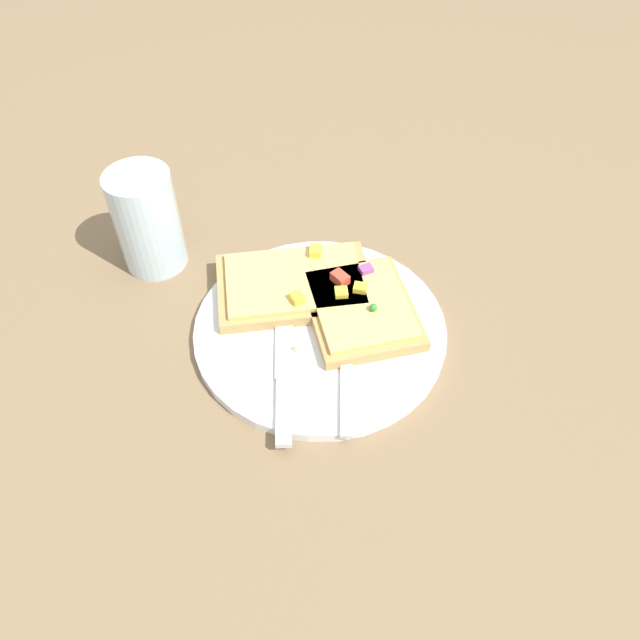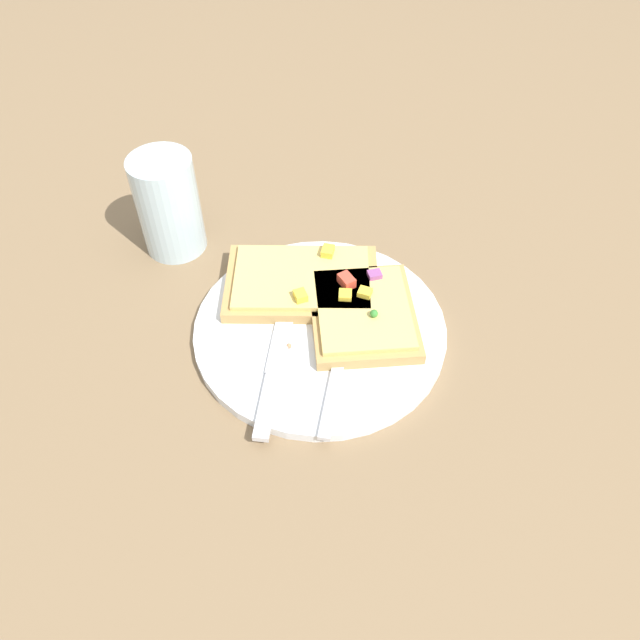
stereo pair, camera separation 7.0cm
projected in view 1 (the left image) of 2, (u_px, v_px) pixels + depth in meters
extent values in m
plane|color=#7F6647|center=(320.00, 333.00, 0.71)|extent=(4.00, 4.00, 0.00)
cylinder|color=white|center=(320.00, 329.00, 0.71)|extent=(0.29, 0.29, 0.01)
cube|color=silver|center=(346.00, 384.00, 0.65)|extent=(0.09, 0.11, 0.01)
cube|color=silver|center=(346.00, 320.00, 0.71)|extent=(0.05, 0.06, 0.01)
cube|color=silver|center=(355.00, 296.00, 0.73)|extent=(0.02, 0.02, 0.00)
cube|color=silver|center=(349.00, 296.00, 0.73)|extent=(0.02, 0.02, 0.00)
cube|color=silver|center=(343.00, 296.00, 0.73)|extent=(0.02, 0.02, 0.00)
cube|color=silver|center=(337.00, 296.00, 0.73)|extent=(0.02, 0.02, 0.00)
cube|color=silver|center=(284.00, 411.00, 0.63)|extent=(0.06, 0.07, 0.01)
cube|color=silver|center=(284.00, 332.00, 0.70)|extent=(0.10, 0.11, 0.00)
cube|color=tan|center=(294.00, 285.00, 0.74)|extent=(0.21, 0.21, 0.01)
cube|color=#E0C16B|center=(294.00, 280.00, 0.73)|extent=(0.18, 0.19, 0.01)
cube|color=yellow|center=(298.00, 298.00, 0.70)|extent=(0.02, 0.02, 0.01)
cube|color=#D14733|center=(340.00, 278.00, 0.72)|extent=(0.02, 0.02, 0.01)
cube|color=yellow|center=(315.00, 251.00, 0.75)|extent=(0.02, 0.02, 0.01)
cube|color=tan|center=(361.00, 310.00, 0.71)|extent=(0.18, 0.18, 0.01)
cube|color=#E0C16B|center=(361.00, 304.00, 0.70)|extent=(0.16, 0.16, 0.01)
cube|color=#934C8E|center=(366.00, 269.00, 0.73)|extent=(0.02, 0.02, 0.01)
cube|color=yellow|center=(341.00, 292.00, 0.71)|extent=(0.02, 0.02, 0.01)
cube|color=yellow|center=(360.00, 288.00, 0.71)|extent=(0.02, 0.02, 0.01)
sphere|color=#388433|center=(373.00, 307.00, 0.69)|extent=(0.01, 0.01, 0.01)
sphere|color=#B17D54|center=(293.00, 349.00, 0.68)|extent=(0.01, 0.01, 0.01)
sphere|color=tan|center=(339.00, 294.00, 0.73)|extent=(0.01, 0.01, 0.01)
sphere|color=tan|center=(275.00, 261.00, 0.77)|extent=(0.01, 0.01, 0.01)
cylinder|color=silver|center=(147.00, 221.00, 0.74)|extent=(0.08, 0.08, 0.13)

